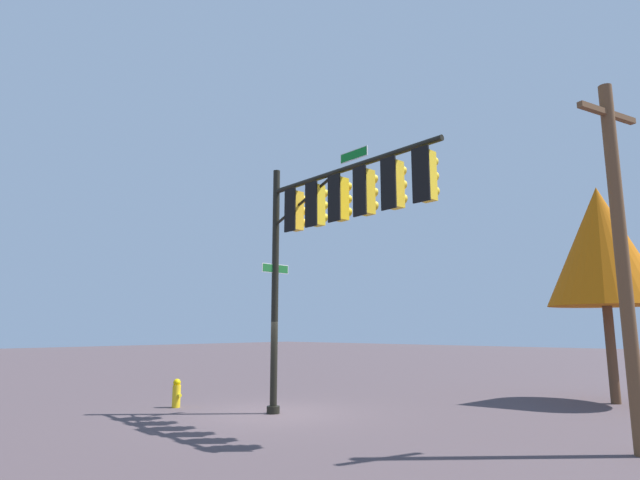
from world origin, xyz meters
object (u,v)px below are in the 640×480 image
signal_pole_assembly (336,215)px  utility_pole (621,252)px  tree_near (601,246)px  fire_hydrant (177,393)px

signal_pole_assembly → utility_pole: utility_pole is taller
tree_near → utility_pole: bearing=-74.7°
fire_hydrant → tree_near: 14.31m
fire_hydrant → utility_pole: bearing=11.5°
fire_hydrant → tree_near: bearing=45.0°
signal_pole_assembly → tree_near: size_ratio=1.00×
fire_hydrant → tree_near: size_ratio=0.12×
signal_pole_assembly → utility_pole: (6.09, 1.44, -1.41)m
signal_pole_assembly → fire_hydrant: (-5.48, -0.91, -4.78)m
signal_pole_assembly → tree_near: (4.10, 8.69, -0.20)m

